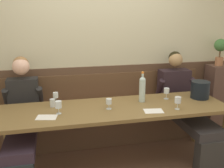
{
  "coord_description": "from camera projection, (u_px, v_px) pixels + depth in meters",
  "views": [
    {
      "loc": [
        -0.68,
        -2.64,
        1.79
      ],
      "look_at": [
        0.03,
        0.46,
        0.93
      ],
      "focal_mm": 42.89,
      "sensor_mm": 36.0,
      "label": 1
    }
  ],
  "objects": [
    {
      "name": "corner_pedestal",
      "position": [
        215.0,
        97.0,
        4.16
      ],
      "size": [
        0.28,
        0.28,
        1.01
      ],
      "primitive_type": "cube",
      "color": "brown",
      "rests_on": "ground"
    },
    {
      "name": "person_center_right_seat",
      "position": [
        22.0,
        114.0,
        3.15
      ],
      "size": [
        0.49,
        1.2,
        1.25
      ],
      "color": "#273135",
      "rests_on": "ground"
    },
    {
      "name": "person_right_seat",
      "position": [
        184.0,
        102.0,
        3.61
      ],
      "size": [
        0.53,
        1.19,
        1.25
      ],
      "color": "#31302F",
      "rests_on": "ground"
    },
    {
      "name": "wine_glass_center_rear",
      "position": [
        178.0,
        101.0,
        2.99
      ],
      "size": [
        0.07,
        0.07,
        0.15
      ],
      "color": "silver",
      "rests_on": "dining_table"
    },
    {
      "name": "ice_bucket",
      "position": [
        200.0,
        90.0,
        3.38
      ],
      "size": [
        0.23,
        0.23,
        0.22
      ],
      "primitive_type": "cylinder",
      "color": "black",
      "rests_on": "dining_table"
    },
    {
      "name": "wine_bottle_amber_mid",
      "position": [
        142.0,
        88.0,
        3.23
      ],
      "size": [
        0.08,
        0.08,
        0.37
      ],
      "color": "silver",
      "rests_on": "dining_table"
    },
    {
      "name": "wine_glass_left_end",
      "position": [
        109.0,
        102.0,
        3.01
      ],
      "size": [
        0.07,
        0.07,
        0.12
      ],
      "color": "silver",
      "rests_on": "dining_table"
    },
    {
      "name": "dining_table",
      "position": [
        115.0,
        113.0,
        3.1
      ],
      "size": [
        2.65,
        0.78,
        0.72
      ],
      "color": "brown",
      "rests_on": "ground"
    },
    {
      "name": "wall_bench",
      "position": [
        104.0,
        121.0,
        3.8
      ],
      "size": [
        2.95,
        0.42,
        0.94
      ],
      "color": "brown",
      "rests_on": "ground"
    },
    {
      "name": "tasting_sheet_right_guest",
      "position": [
        47.0,
        117.0,
        2.79
      ],
      "size": [
        0.24,
        0.19,
        0.0
      ],
      "primitive_type": "cube",
      "rotation": [
        0.0,
        0.0,
        -0.21
      ],
      "color": "white",
      "rests_on": "dining_table"
    },
    {
      "name": "tasting_sheet_left_guest",
      "position": [
        154.0,
        111.0,
        2.96
      ],
      "size": [
        0.23,
        0.18,
        0.0
      ],
      "primitive_type": "cube",
      "rotation": [
        0.0,
        0.0,
        -0.16
      ],
      "color": "white",
      "rests_on": "dining_table"
    },
    {
      "name": "wine_glass_right_end",
      "position": [
        58.0,
        105.0,
        2.86
      ],
      "size": [
        0.07,
        0.07,
        0.14
      ],
      "color": "silver",
      "rests_on": "dining_table"
    },
    {
      "name": "wood_wainscot_panel",
      "position": [
        101.0,
        101.0,
        3.93
      ],
      "size": [
        6.8,
        0.03,
        1.04
      ],
      "primitive_type": "cube",
      "color": "brown",
      "rests_on": "ground"
    },
    {
      "name": "potted_plant",
      "position": [
        220.0,
        49.0,
        3.96
      ],
      "size": [
        0.18,
        0.18,
        0.4
      ],
      "color": "#A46744",
      "rests_on": "corner_pedestal"
    },
    {
      "name": "room_wall_back",
      "position": [
        100.0,
        40.0,
        3.75
      ],
      "size": [
        6.8,
        0.08,
        2.8
      ],
      "primitive_type": "cube",
      "color": "beige",
      "rests_on": "ground"
    },
    {
      "name": "water_tumbler_left",
      "position": [
        53.0,
        103.0,
        3.09
      ],
      "size": [
        0.06,
        0.06,
        0.09
      ],
      "primitive_type": "cylinder",
      "color": "silver",
      "rests_on": "dining_table"
    },
    {
      "name": "wine_glass_mid_left",
      "position": [
        56.0,
        96.0,
        3.16
      ],
      "size": [
        0.07,
        0.07,
        0.14
      ],
      "color": "silver",
      "rests_on": "dining_table"
    },
    {
      "name": "wine_glass_mid_right",
      "position": [
        167.0,
        91.0,
        3.35
      ],
      "size": [
        0.07,
        0.07,
        0.14
      ],
      "color": "silver",
      "rests_on": "dining_table"
    }
  ]
}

